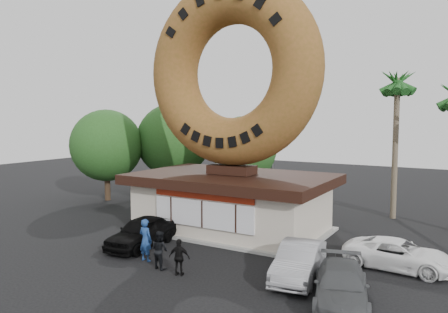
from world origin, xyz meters
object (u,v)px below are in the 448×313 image
at_px(car_white, 399,255).
at_px(car_grey, 341,286).
at_px(person_left, 146,240).
at_px(giant_donut, 232,72).
at_px(person_center, 160,250).
at_px(person_right, 179,257).
at_px(car_silver, 299,261).
at_px(car_black, 142,232).
at_px(street_lamp, 274,143).
at_px(donut_shop, 232,200).

bearing_deg(car_white, car_grey, 169.06).
bearing_deg(car_white, person_left, 117.80).
bearing_deg(giant_donut, car_white, -11.66).
height_order(person_center, person_right, person_center).
height_order(person_right, car_silver, person_right).
distance_m(person_center, car_silver, 5.96).
height_order(person_center, car_white, person_center).
distance_m(car_black, car_white, 12.16).
relative_size(person_left, car_grey, 0.43).
bearing_deg(street_lamp, car_white, -46.67).
height_order(street_lamp, person_right, street_lamp).
relative_size(person_left, car_white, 0.42).
relative_size(street_lamp, car_grey, 1.77).
distance_m(person_left, person_right, 2.53).
xyz_separation_m(street_lamp, person_center, (2.34, -17.15, -3.65)).
bearing_deg(person_left, car_black, -39.02).
bearing_deg(person_left, street_lamp, -81.09).
bearing_deg(street_lamp, car_silver, -62.33).
bearing_deg(street_lamp, person_center, -82.24).
distance_m(person_right, car_grey, 6.57).
relative_size(person_right, car_white, 0.33).
relative_size(person_center, person_right, 1.08).
bearing_deg(donut_shop, person_right, -76.89).
bearing_deg(car_silver, car_grey, -45.01).
height_order(giant_donut, person_right, giant_donut).
bearing_deg(person_left, car_white, -149.87).
height_order(donut_shop, giant_donut, giant_donut).
height_order(person_right, car_white, person_right).
bearing_deg(car_white, car_black, 107.81).
distance_m(giant_donut, person_right, 11.27).
relative_size(street_lamp, person_right, 5.21).
height_order(giant_donut, car_silver, giant_donut).
bearing_deg(person_center, car_silver, -150.74).
bearing_deg(person_right, person_center, -27.59).
bearing_deg(donut_shop, car_silver, -40.17).
bearing_deg(person_left, person_center, 163.85).
xyz_separation_m(car_silver, car_grey, (2.16, -1.57, -0.07)).
height_order(street_lamp, car_grey, street_lamp).
distance_m(person_right, car_silver, 4.91).
height_order(donut_shop, car_white, donut_shop).
distance_m(person_right, car_white, 9.43).
relative_size(person_center, car_grey, 0.37).
relative_size(giant_donut, car_black, 2.38).
distance_m(donut_shop, car_silver, 8.04).
xyz_separation_m(donut_shop, giant_donut, (0.00, 0.02, 7.33)).
xyz_separation_m(person_left, car_grey, (8.96, -0.04, -0.32)).
relative_size(donut_shop, person_center, 6.75).
xyz_separation_m(giant_donut, person_right, (1.72, -7.39, -8.33)).
distance_m(giant_donut, car_silver, 11.57).
xyz_separation_m(person_center, car_grey, (7.77, 0.42, -0.17)).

